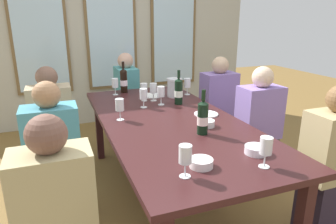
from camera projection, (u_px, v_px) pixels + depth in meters
name	position (u px, v px, depth m)	size (l,w,h in m)	color
ground_plane	(169.00, 199.00, 2.66)	(12.00, 12.00, 0.00)	brown
back_wall_with_windows	(110.00, 22.00, 4.31)	(4.24, 0.10, 2.90)	#B5B19C
dining_table	(169.00, 127.00, 2.46)	(1.04, 2.28, 0.74)	#3A1A1B
white_plate_0	(206.00, 114.00, 2.55)	(0.20, 0.20, 0.01)	white
white_plate_1	(152.00, 96.00, 3.15)	(0.23, 0.23, 0.01)	white
metal_pitcher	(174.00, 87.00, 3.10)	(0.16, 0.16, 0.19)	silver
wine_bottle_0	(203.00, 117.00, 2.10)	(0.08, 0.08, 0.32)	black
wine_bottle_1	(124.00, 81.00, 3.27)	(0.08, 0.08, 0.33)	black
wine_bottle_2	(179.00, 91.00, 2.83)	(0.08, 0.08, 0.32)	black
tasting_bowl_0	(201.00, 163.00, 1.66)	(0.13, 0.13, 0.05)	white
tasting_bowl_1	(206.00, 123.00, 2.27)	(0.13, 0.13, 0.05)	white
tasting_bowl_2	(256.00, 150.00, 1.82)	(0.14, 0.14, 0.05)	white
wine_glass_0	(266.00, 147.00, 1.63)	(0.07, 0.07, 0.17)	white
wine_glass_1	(120.00, 105.00, 2.38)	(0.07, 0.07, 0.17)	white
wine_glass_2	(144.00, 89.00, 2.94)	(0.07, 0.07, 0.17)	white
wine_glass_3	(187.00, 83.00, 3.18)	(0.07, 0.07, 0.17)	white
wine_glass_4	(161.00, 92.00, 2.80)	(0.07, 0.07, 0.17)	white
wine_glass_5	(115.00, 83.00, 3.17)	(0.07, 0.07, 0.17)	white
wine_glass_6	(185.00, 155.00, 1.53)	(0.07, 0.07, 0.17)	white
wine_glass_7	(153.00, 89.00, 2.94)	(0.07, 0.07, 0.17)	white
wine_glass_8	(143.00, 95.00, 2.72)	(0.07, 0.07, 0.17)	white
seated_person_0	(53.00, 129.00, 2.84)	(0.38, 0.24, 1.11)	#2A343F
seated_person_1	(218.00, 108.00, 3.49)	(0.38, 0.24, 1.11)	#2E232C
seated_person_2	(54.00, 160.00, 2.22)	(0.38, 0.24, 1.11)	#213740
seated_person_3	(258.00, 129.00, 2.83)	(0.38, 0.24, 1.11)	#343332
seated_person_5	(330.00, 167.00, 2.11)	(0.38, 0.24, 1.11)	#2D2333
seated_person_6	(127.00, 100.00, 3.83)	(0.24, 0.38, 1.11)	#2E2635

